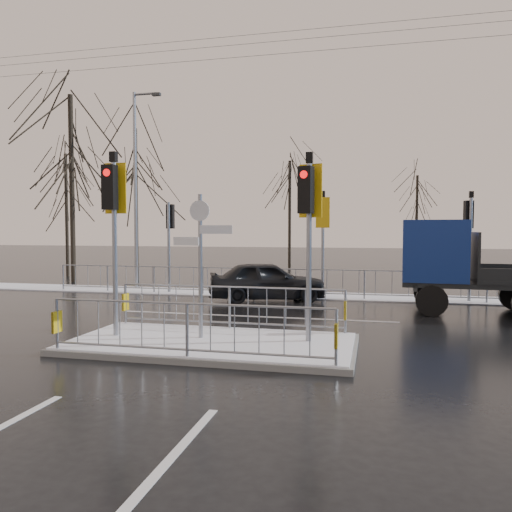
% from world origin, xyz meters
% --- Properties ---
extents(ground, '(120.00, 120.00, 0.00)m').
position_xyz_m(ground, '(0.00, 0.00, 0.00)').
color(ground, black).
rests_on(ground, ground).
extents(snow_verge, '(30.00, 2.00, 0.04)m').
position_xyz_m(snow_verge, '(0.00, 8.60, 0.02)').
color(snow_verge, white).
rests_on(snow_verge, ground).
extents(lane_markings, '(8.00, 11.38, 0.01)m').
position_xyz_m(lane_markings, '(0.00, -0.33, 0.00)').
color(lane_markings, silver).
rests_on(lane_markings, ground).
extents(traffic_island, '(6.00, 3.04, 4.15)m').
position_xyz_m(traffic_island, '(-0.01, 0.01, 0.39)').
color(traffic_island, slate).
rests_on(traffic_island, ground).
extents(far_kerb_fixtures, '(18.00, 0.65, 3.83)m').
position_xyz_m(far_kerb_fixtures, '(0.29, 8.09, 1.02)').
color(far_kerb_fixtures, gray).
rests_on(far_kerb_fixtures, ground).
extents(car_far_lane, '(4.38, 2.93, 1.38)m').
position_xyz_m(car_far_lane, '(-0.28, 7.00, 0.69)').
color(car_far_lane, black).
rests_on(car_far_lane, ground).
extents(flatbed_truck, '(6.03, 2.45, 2.75)m').
position_xyz_m(flatbed_truck, '(5.91, 5.92, 1.46)').
color(flatbed_truck, black).
rests_on(flatbed_truck, ground).
extents(tree_near_a, '(4.75, 4.75, 8.97)m').
position_xyz_m(tree_near_a, '(-10.50, 11.00, 6.11)').
color(tree_near_a, black).
rests_on(tree_near_a, ground).
extents(tree_near_b, '(4.00, 4.00, 7.55)m').
position_xyz_m(tree_near_b, '(-8.00, 12.50, 5.15)').
color(tree_near_b, black).
rests_on(tree_near_b, ground).
extents(tree_near_c, '(3.50, 3.50, 6.61)m').
position_xyz_m(tree_near_c, '(-12.50, 13.50, 4.50)').
color(tree_near_c, black).
rests_on(tree_near_c, ground).
extents(tree_far_a, '(3.75, 3.75, 7.08)m').
position_xyz_m(tree_far_a, '(-2.00, 22.00, 4.82)').
color(tree_far_a, black).
rests_on(tree_far_a, ground).
extents(tree_far_b, '(3.25, 3.25, 6.14)m').
position_xyz_m(tree_far_b, '(6.00, 24.00, 4.18)').
color(tree_far_b, black).
rests_on(tree_far_b, ground).
extents(street_lamp_left, '(1.25, 0.18, 8.20)m').
position_xyz_m(street_lamp_left, '(-6.43, 9.50, 4.49)').
color(street_lamp_left, gray).
rests_on(street_lamp_left, ground).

